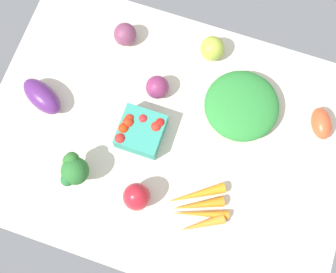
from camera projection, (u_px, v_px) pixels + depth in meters
The scene contains 11 objects.
tablecloth at pixel (168, 139), 121.58cm from camera, with size 104.00×76.00×2.00cm, color beige.
red_onion_near_basket at pixel (157, 87), 121.07cm from camera, with size 6.67×6.67×6.67cm, color #812B58.
bell_pepper_red at pixel (137, 197), 111.74cm from camera, with size 7.27×7.27×9.22cm, color red.
leafy_greens_clump at pixel (242, 106), 119.63cm from camera, with size 21.11×21.14×6.68cm, color #2D8636.
heirloom_tomato_green at pixel (212, 48), 123.90cm from camera, with size 7.20×7.20×7.20cm, color #A1B63C.
roma_tomato at pixel (321, 123), 118.96cm from camera, with size 9.24×5.36×5.36cm, color #E04F2A.
carrot_bunch at pixel (198, 208), 114.24cm from camera, with size 18.06×17.25×2.89cm.
broccoli_head at pixel (74, 170), 111.85cm from camera, with size 7.92×9.05×10.20cm.
berry_basket at pixel (140, 131), 117.75cm from camera, with size 11.98×11.98×6.98cm.
eggplant at pixel (42, 96), 120.28cm from camera, with size 13.45×6.81×6.81cm, color #58256E.
red_onion_center at pixel (125, 34), 125.33cm from camera, with size 6.77×6.77×6.77cm, color #783955.
Camera 1 is at (9.84, -29.03, 118.66)cm, focal length 45.45 mm.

